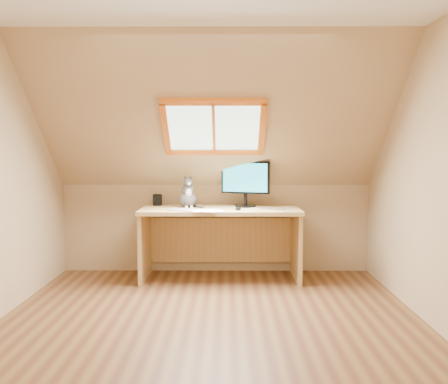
{
  "coord_description": "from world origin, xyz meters",
  "views": [
    {
      "loc": [
        0.13,
        -3.95,
        1.39
      ],
      "look_at": [
        0.1,
        1.0,
        0.98
      ],
      "focal_mm": 40.0,
      "sensor_mm": 36.0,
      "label": 1
    }
  ],
  "objects": [
    {
      "name": "cables",
      "position": [
        0.53,
        1.26,
        0.78
      ],
      "size": [
        0.51,
        0.26,
        0.01
      ],
      "color": "silver",
      "rests_on": "desk"
    },
    {
      "name": "room_shell",
      "position": [
        0.0,
        -0.09,
        1.43
      ],
      "size": [
        3.52,
        3.52,
        2.41
      ],
      "color": "tan",
      "rests_on": "ground"
    },
    {
      "name": "desk",
      "position": [
        0.06,
        1.45,
        0.54
      ],
      "size": [
        1.7,
        0.74,
        0.78
      ],
      "color": "tan",
      "rests_on": "ground"
    },
    {
      "name": "papers",
      "position": [
        -0.08,
        1.12,
        0.78
      ],
      "size": [
        0.35,
        0.3,
        0.01
      ],
      "color": "white",
      "rests_on": "desk"
    },
    {
      "name": "mouse",
      "position": [
        0.25,
        1.19,
        0.79
      ],
      "size": [
        0.06,
        0.11,
        0.03
      ],
      "primitive_type": "ellipsoid",
      "rotation": [
        0.0,
        0.0,
        0.07
      ],
      "color": "black",
      "rests_on": "desk"
    },
    {
      "name": "ground",
      "position": [
        0.0,
        0.0,
        0.0
      ],
      "size": [
        3.5,
        3.5,
        0.0
      ],
      "primitive_type": "plane",
      "color": "brown",
      "rests_on": "ground"
    },
    {
      "name": "desk_speaker",
      "position": [
        -0.65,
        1.63,
        0.84
      ],
      "size": [
        0.09,
        0.09,
        0.12
      ],
      "primitive_type": "cube",
      "rotation": [
        0.0,
        0.0,
        -0.07
      ],
      "color": "black",
      "rests_on": "desk"
    },
    {
      "name": "cat",
      "position": [
        -0.29,
        1.42,
        0.9
      ],
      "size": [
        0.24,
        0.27,
        0.36
      ],
      "color": "#423D3A",
      "rests_on": "desk"
    },
    {
      "name": "monitor",
      "position": [
        0.33,
        1.5,
        1.06
      ],
      "size": [
        0.53,
        0.23,
        0.5
      ],
      "color": "black",
      "rests_on": "desk"
    },
    {
      "name": "graphics_tablet",
      "position": [
        -0.32,
        1.17,
        0.78
      ],
      "size": [
        0.34,
        0.3,
        0.01
      ],
      "primitive_type": "cube",
      "rotation": [
        0.0,
        0.0,
        -0.42
      ],
      "color": "#B2B2B7",
      "rests_on": "desk"
    }
  ]
}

